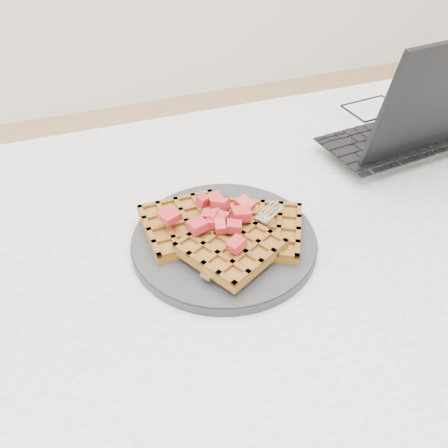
# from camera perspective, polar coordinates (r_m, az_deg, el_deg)

# --- Properties ---
(table) EXTENTS (1.20, 0.80, 0.75)m
(table) POSITION_cam_1_polar(r_m,az_deg,el_deg) (0.84, 7.12, -6.13)
(table) COLOR silver
(table) RESTS_ON ground
(plate) EXTENTS (0.27, 0.27, 0.02)m
(plate) POSITION_cam_1_polar(r_m,az_deg,el_deg) (0.72, 0.00, -1.96)
(plate) COLOR #232426
(plate) RESTS_ON table
(waffles) EXTENTS (0.23, 0.21, 0.03)m
(waffles) POSITION_cam_1_polar(r_m,az_deg,el_deg) (0.70, 0.12, -0.98)
(waffles) COLOR #915B1E
(waffles) RESTS_ON plate
(strawberry_pile) EXTENTS (0.15, 0.15, 0.02)m
(strawberry_pile) POSITION_cam_1_polar(r_m,az_deg,el_deg) (0.69, 0.00, 0.89)
(strawberry_pile) COLOR maroon
(strawberry_pile) RESTS_ON waffles
(fork) EXTENTS (0.17, 0.12, 0.02)m
(fork) POSITION_cam_1_polar(r_m,az_deg,el_deg) (0.70, 2.89, -1.87)
(fork) COLOR silver
(fork) RESTS_ON plate
(laptop) EXTENTS (0.37, 0.29, 0.24)m
(laptop) POSITION_cam_1_polar(r_m,az_deg,el_deg) (1.01, 19.95, 10.96)
(laptop) COLOR black
(laptop) RESTS_ON table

